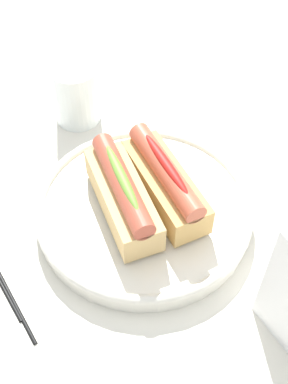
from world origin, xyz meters
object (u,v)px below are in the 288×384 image
at_px(hotdog_front, 123,194).
at_px(water_glass, 76,97).
at_px(hotdog_back, 165,181).
at_px(serving_bowl, 144,209).

distance_m(hotdog_front, water_glass, 0.22).
bearing_deg(water_glass, hotdog_front, 2.27).
distance_m(hotdog_front, hotdog_back, 0.06).
relative_size(serving_bowl, hotdog_back, 1.76).
xyz_separation_m(hotdog_back, water_glass, (-0.21, -0.06, -0.02)).
distance_m(hotdog_back, water_glass, 0.22).
relative_size(hotdog_front, hotdog_back, 0.98).
relative_size(serving_bowl, hotdog_front, 1.80).
xyz_separation_m(serving_bowl, hotdog_front, (0.00, -0.03, 0.04)).
relative_size(hotdog_front, water_glass, 1.69).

